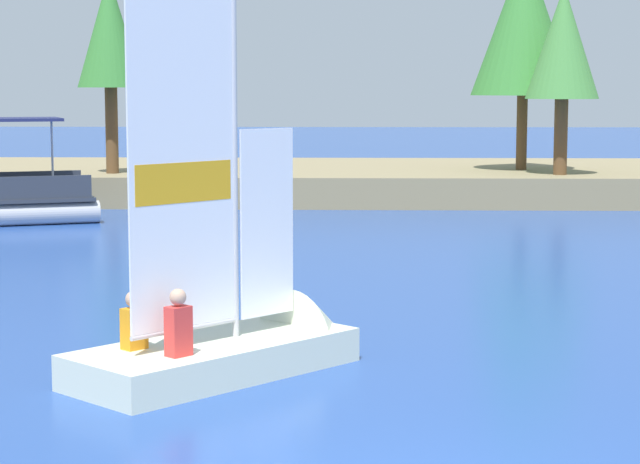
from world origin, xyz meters
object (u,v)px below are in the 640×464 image
Objects in this scene: shoreline_tree_midright at (563,44)px; shoreline_tree_midleft at (110,34)px; shoreline_tree_centre at (524,22)px; sailboat at (254,337)px.

shoreline_tree_midleft is at bearing 179.15° from shoreline_tree_midright.
shoreline_tree_midleft is 0.86× the size of shoreline_tree_centre.
shoreline_tree_midleft is 1.07× the size of shoreline_tree_midright.
shoreline_tree_centre is 1.24× the size of shoreline_tree_midright.
shoreline_tree_centre reaches higher than sailboat.
shoreline_tree_midleft is at bearing 58.34° from sailboat.
shoreline_tree_centre reaches higher than shoreline_tree_midright.
shoreline_tree_midright is at bearing -0.85° from shoreline_tree_midleft.
shoreline_tree_midright is at bearing 22.88° from sailboat.
shoreline_tree_midleft is at bearing -171.42° from shoreline_tree_centre.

